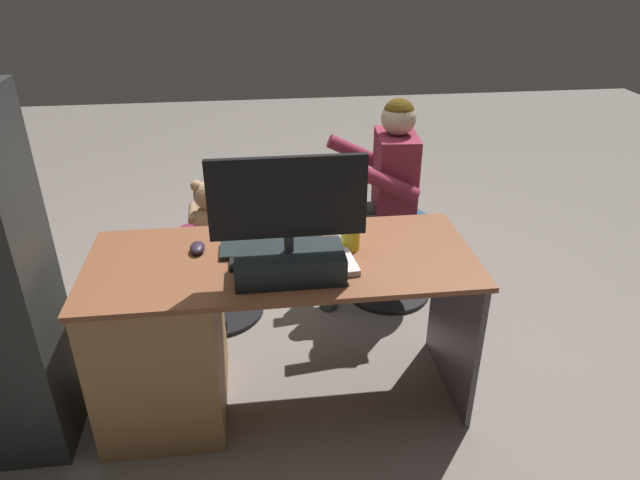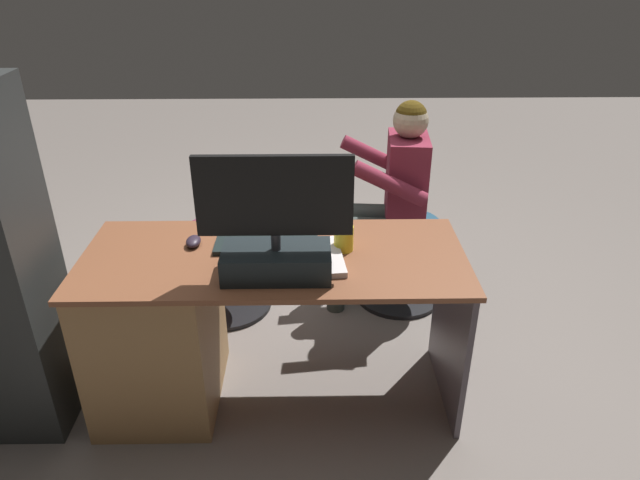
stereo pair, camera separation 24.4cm
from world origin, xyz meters
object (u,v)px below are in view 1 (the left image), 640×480
object	(u,v)px
cup	(350,237)
visitor_chair	(390,249)
tv_remote	(235,260)
monitor	(289,242)
teddy_bear	(209,210)
keyboard	(273,248)
person	(378,187)
computer_mouse	(197,248)
desk	(185,334)
office_chair_teddy	(214,267)

from	to	relation	value
cup	visitor_chair	xyz separation A→B (m)	(-0.37, -0.75, -0.49)
cup	tv_remote	world-z (taller)	cup
monitor	cup	world-z (taller)	monitor
teddy_bear	visitor_chair	xyz separation A→B (m)	(-0.97, -0.07, -0.33)
keyboard	visitor_chair	world-z (taller)	keyboard
person	visitor_chair	bearing A→B (deg)	-175.07
keyboard	visitor_chair	bearing A→B (deg)	-133.28
teddy_bear	person	world-z (taller)	person
monitor	keyboard	size ratio (longest dim) A/B	1.33
teddy_bear	computer_mouse	bearing A→B (deg)	89.44
keyboard	visitor_chair	size ratio (longest dim) A/B	0.86
visitor_chair	desk	bearing A→B (deg)	36.59
monitor	tv_remote	bearing A→B (deg)	-32.02
keyboard	desk	bearing A→B (deg)	9.67
computer_mouse	cup	size ratio (longest dim) A/B	0.91
computer_mouse	teddy_bear	xyz separation A→B (m)	(-0.01, -0.62, -0.12)
monitor	cup	bearing A→B (deg)	-144.28
tv_remote	teddy_bear	distance (m)	0.75
keyboard	office_chair_teddy	xyz separation A→B (m)	(0.29, -0.64, -0.44)
desk	office_chair_teddy	distance (m)	0.72
computer_mouse	visitor_chair	bearing A→B (deg)	-144.55
tv_remote	monitor	bearing A→B (deg)	147.96
office_chair_teddy	person	xyz separation A→B (m)	(-0.88, -0.08, 0.38)
visitor_chair	computer_mouse	bearing A→B (deg)	35.45
tv_remote	visitor_chair	xyz separation A→B (m)	(-0.83, -0.81, -0.44)
keyboard	teddy_bear	xyz separation A→B (m)	(0.29, -0.65, -0.11)
computer_mouse	person	size ratio (longest dim) A/B	0.08
cup	visitor_chair	size ratio (longest dim) A/B	0.22
keyboard	office_chair_teddy	distance (m)	0.83
cup	office_chair_teddy	xyz separation A→B (m)	(0.61, -0.66, -0.49)
desk	cup	size ratio (longest dim) A/B	14.60
keyboard	office_chair_teddy	world-z (taller)	keyboard
monitor	keyboard	world-z (taller)	monitor
keyboard	tv_remote	size ratio (longest dim) A/B	2.80
keyboard	computer_mouse	size ratio (longest dim) A/B	4.38
tv_remote	teddy_bear	bearing A→B (deg)	-78.74
office_chair_teddy	monitor	bearing A→B (deg)	112.34
desk	computer_mouse	bearing A→B (deg)	-131.77
desk	person	xyz separation A→B (m)	(-0.97, -0.78, 0.29)
desk	visitor_chair	xyz separation A→B (m)	(-1.06, -0.79, -0.10)
monitor	person	world-z (taller)	monitor
cup	teddy_bear	xyz separation A→B (m)	(0.61, -0.67, -0.16)
monitor	office_chair_teddy	xyz separation A→B (m)	(0.35, -0.85, -0.58)
desk	computer_mouse	world-z (taller)	computer_mouse
keyboard	tv_remote	world-z (taller)	keyboard
computer_mouse	office_chair_teddy	bearing A→B (deg)	-90.57
monitor	cup	distance (m)	0.33
cup	teddy_bear	bearing A→B (deg)	-47.82
desk	monitor	world-z (taller)	monitor
tv_remote	visitor_chair	world-z (taller)	tv_remote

